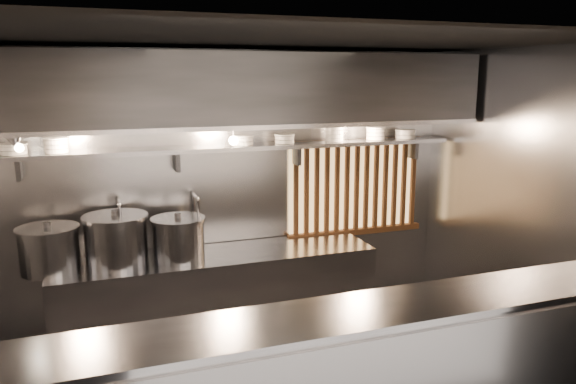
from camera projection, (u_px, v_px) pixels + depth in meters
ceiling at (287, 39)px, 3.96m from camera, size 4.50×4.50×0.00m
wall_back at (237, 193)px, 5.63m from camera, size 4.50×0.00×4.50m
wall_right at (525, 208)px, 4.99m from camera, size 0.00×3.00×3.00m
cooking_bench at (218, 299)px, 5.38m from camera, size 3.00×0.70×0.90m
bowl_shelf at (241, 147)px, 5.36m from camera, size 4.40×0.34×0.04m
exhaust_hood at (246, 90)px, 5.05m from camera, size 4.40×0.81×0.65m
wood_screen at (356, 187)px, 6.02m from camera, size 1.56×0.09×1.04m
faucet_left at (119, 214)px, 5.14m from camera, size 0.04×0.30×0.50m
faucet_right at (195, 208)px, 5.37m from camera, size 0.04×0.30×0.50m
heat_lamp at (15, 140)px, 4.27m from camera, size 0.25×0.35×0.20m
pendant_bulb at (233, 140)px, 5.20m from camera, size 0.09×0.09×0.19m
stock_pot_left at (49, 249)px, 4.79m from camera, size 0.53×0.53×0.43m
stock_pot_mid at (116, 240)px, 4.96m from camera, size 0.59×0.59×0.49m
stock_pot_right at (179, 238)px, 5.11m from camera, size 0.61×0.61×0.43m
bowl_stack_0 at (13, 149)px, 4.70m from camera, size 0.23×0.23×0.09m
bowl_stack_1 at (56, 145)px, 4.81m from camera, size 0.22×0.22×0.13m
bowl_stack_2 at (243, 140)px, 5.36m from camera, size 0.20×0.20×0.09m
bowl_stack_3 at (284, 139)px, 5.50m from camera, size 0.21×0.21×0.09m
bowl_stack_4 at (334, 133)px, 5.67m from camera, size 0.20×0.20×0.17m
bowl_stack_5 at (376, 133)px, 5.82m from camera, size 0.21×0.21×0.13m
bowl_stack_6 at (405, 134)px, 5.94m from camera, size 0.22×0.22×0.09m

